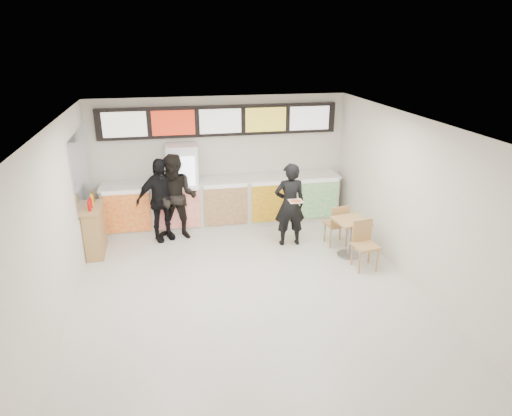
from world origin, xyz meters
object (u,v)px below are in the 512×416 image
object	(u,v)px
drinks_fridge	(183,187)
customer_left	(177,197)
customer_mid	(160,200)
customer_main	(290,205)
condiment_ledge	(95,230)
cafe_table	(350,231)
service_counter	(224,202)

from	to	relation	value
drinks_fridge	customer_left	world-z (taller)	drinks_fridge
customer_mid	customer_main	bearing A→B (deg)	-39.00
condiment_ledge	customer_mid	bearing A→B (deg)	18.56
cafe_table	condiment_ledge	size ratio (longest dim) A/B	1.35
service_counter	customer_main	xyz separation A→B (m)	(1.24, -1.35, 0.34)
customer_main	customer_mid	xyz separation A→B (m)	(-2.70, 0.80, 0.02)
customer_mid	service_counter	bearing A→B (deg)	-2.02
customer_left	cafe_table	bearing A→B (deg)	-8.98
service_counter	customer_mid	bearing A→B (deg)	-159.62
drinks_fridge	condiment_ledge	distance (m)	2.19
customer_main	condiment_ledge	size ratio (longest dim) A/B	1.48
customer_left	condiment_ledge	size ratio (longest dim) A/B	1.56
customer_left	customer_mid	bearing A→B (deg)	-163.86
drinks_fridge	customer_left	xyz separation A→B (m)	(-0.18, -0.56, -0.04)
cafe_table	condiment_ledge	distance (m)	5.25
customer_left	condiment_ledge	xyz separation A→B (m)	(-1.71, -0.46, -0.43)
customer_main	customer_mid	bearing A→B (deg)	-14.22
drinks_fridge	customer_main	size ratio (longest dim) A/B	1.10
drinks_fridge	customer_main	xyz separation A→B (m)	(2.17, -1.36, -0.09)
drinks_fridge	condiment_ledge	size ratio (longest dim) A/B	1.62
customer_left	cafe_table	world-z (taller)	customer_left
service_counter	condiment_ledge	size ratio (longest dim) A/B	4.52
service_counter	customer_mid	world-z (taller)	customer_mid
cafe_table	condiment_ledge	xyz separation A→B (m)	(-5.13, 1.15, -0.03)
service_counter	customer_mid	xyz separation A→B (m)	(-1.46, -0.54, 0.36)
service_counter	cafe_table	size ratio (longest dim) A/B	3.34
drinks_fridge	customer_mid	world-z (taller)	drinks_fridge
service_counter	condiment_ledge	distance (m)	2.99
customer_left	customer_mid	distance (m)	0.35
service_counter	condiment_ledge	world-z (taller)	condiment_ledge
customer_left	customer_main	bearing A→B (deg)	-2.77
customer_main	customer_mid	size ratio (longest dim) A/B	0.98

